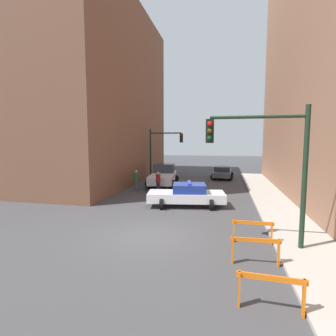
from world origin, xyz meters
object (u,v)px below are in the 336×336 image
object	(u,v)px
barrier_back	(252,228)
barrier_mid	(255,247)
white_truck	(163,175)
police_car	(187,195)
traffic_light_far	(161,147)
pedestrian_corner	(136,180)
barrier_front	(271,287)
traffic_light_near	(271,155)
pedestrian_crossing	(158,182)
parked_car_near	(222,172)

from	to	relation	value
barrier_back	barrier_mid	bearing A→B (deg)	-92.69
barrier_mid	white_truck	bearing A→B (deg)	114.34
barrier_mid	barrier_back	distance (m)	1.87
white_truck	police_car	bearing A→B (deg)	-72.09
traffic_light_far	pedestrian_corner	size ratio (longest dim) A/B	3.13
barrier_front	barrier_mid	size ratio (longest dim) A/B	1.00
pedestrian_corner	barrier_mid	world-z (taller)	pedestrian_corner
traffic_light_near	barrier_mid	distance (m)	3.33
traffic_light_near	barrier_front	bearing A→B (deg)	-97.59
pedestrian_crossing	pedestrian_corner	world-z (taller)	same
parked_car_near	barrier_back	world-z (taller)	parked_car_near
parked_car_near	pedestrian_crossing	world-z (taller)	pedestrian_crossing
police_car	parked_car_near	distance (m)	12.75
barrier_front	barrier_back	size ratio (longest dim) A/B	1.00
pedestrian_corner	police_car	bearing A→B (deg)	7.09
barrier_back	police_car	bearing A→B (deg)	122.51
police_car	barrier_mid	bearing A→B (deg)	-164.42
traffic_light_near	pedestrian_corner	world-z (taller)	traffic_light_near
white_truck	pedestrian_corner	world-z (taller)	white_truck
pedestrian_crossing	traffic_light_near	bearing A→B (deg)	-63.52
barrier_back	barrier_front	bearing A→B (deg)	-90.01
traffic_light_far	parked_car_near	world-z (taller)	traffic_light_far
traffic_light_far	barrier_front	world-z (taller)	traffic_light_far
barrier_back	pedestrian_corner	bearing A→B (deg)	130.40
parked_car_near	pedestrian_corner	size ratio (longest dim) A/B	2.63
traffic_light_near	parked_car_near	distance (m)	18.59
pedestrian_crossing	parked_car_near	bearing A→B (deg)	52.82
parked_car_near	barrier_back	xyz separation A→B (m)	(1.35, -17.89, -0.06)
pedestrian_corner	barrier_front	distance (m)	16.08
traffic_light_near	barrier_front	xyz separation A→B (m)	(-0.52, -3.88, -2.91)
traffic_light_near	police_car	size ratio (longest dim) A/B	1.05
traffic_light_far	barrier_mid	xyz separation A→B (m)	(7.43, -17.28, -2.78)
white_truck	barrier_mid	world-z (taller)	white_truck
police_car	white_truck	distance (m)	7.81
white_truck	pedestrian_crossing	bearing A→B (deg)	-89.34
police_car	pedestrian_crossing	distance (m)	4.54
traffic_light_far	pedestrian_corner	bearing A→B (deg)	-96.33
police_car	parked_car_near	bearing A→B (deg)	-18.22
white_truck	barrier_back	world-z (taller)	white_truck
pedestrian_corner	barrier_front	size ratio (longest dim) A/B	1.04
traffic_light_far	parked_car_near	bearing A→B (deg)	21.91
traffic_light_far	barrier_front	xyz separation A→B (m)	(7.51, -19.68, -2.78)
traffic_light_far	pedestrian_crossing	world-z (taller)	traffic_light_far
barrier_mid	pedestrian_crossing	bearing A→B (deg)	119.32
pedestrian_crossing	pedestrian_corner	size ratio (longest dim) A/B	1.00
pedestrian_crossing	barrier_front	xyz separation A→B (m)	(6.14, -13.17, -0.24)
barrier_front	traffic_light_far	bearing A→B (deg)	110.90
traffic_light_near	barrier_back	bearing A→B (deg)	143.53
traffic_light_far	barrier_front	size ratio (longest dim) A/B	3.25
barrier_front	barrier_back	distance (m)	4.27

